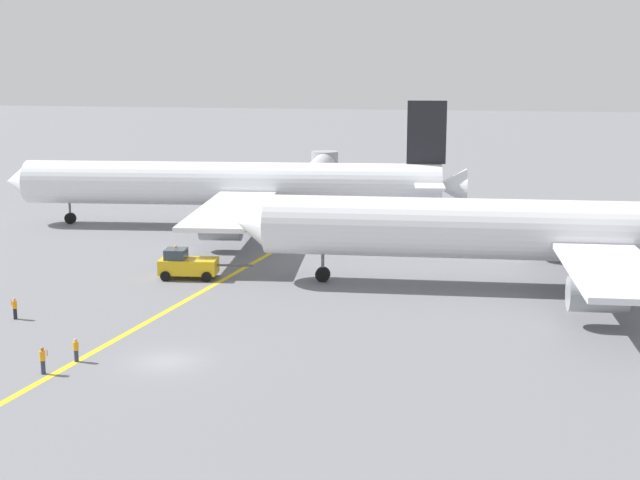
% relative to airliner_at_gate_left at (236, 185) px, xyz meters
% --- Properties ---
extents(ground_plane, '(600.00, 600.00, 0.00)m').
position_rel_airliner_at_gate_left_xyz_m(ground_plane, '(9.34, -46.57, -4.87)').
color(ground_plane, slate).
extents(taxiway_stripe, '(14.49, 119.24, 0.01)m').
position_rel_airliner_at_gate_left_xyz_m(taxiway_stripe, '(4.97, -36.57, -4.87)').
color(taxiway_stripe, yellow).
rests_on(taxiway_stripe, ground).
extents(airliner_at_gate_left, '(53.92, 50.33, 14.60)m').
position_rel_airliner_at_gate_left_xyz_m(airliner_at_gate_left, '(0.00, 0.00, 0.00)').
color(airliner_at_gate_left, white).
rests_on(airliner_at_gate_left, ground).
extents(airliner_being_pushed, '(55.15, 39.61, 15.54)m').
position_rel_airliner_at_gate_left_xyz_m(airliner_being_pushed, '(35.37, -22.54, 0.07)').
color(airliner_being_pushed, silver).
rests_on(airliner_being_pushed, ground).
extents(pushback_tug, '(8.37, 3.30, 2.96)m').
position_rel_airliner_at_gate_left_xyz_m(pushback_tug, '(3.03, -25.19, -3.62)').
color(pushback_tug, gold).
rests_on(pushback_tug, ground).
extents(ground_crew_ramp_agent_by_cones, '(0.42, 0.42, 1.74)m').
position_rel_airliner_at_gate_left_xyz_m(ground_crew_ramp_agent_by_cones, '(2.72, -50.29, -3.97)').
color(ground_crew_ramp_agent_by_cones, '#2D3351').
rests_on(ground_crew_ramp_agent_by_cones, ground).
extents(ground_crew_wing_walker_right, '(0.50, 0.36, 1.64)m').
position_rel_airliner_at_gate_left_xyz_m(ground_crew_wing_walker_right, '(-5.25, -39.82, -4.02)').
color(ground_crew_wing_walker_right, black).
rests_on(ground_crew_wing_walker_right, ground).
extents(ground_crew_marshaller_foreground, '(0.36, 0.36, 1.54)m').
position_rel_airliner_at_gate_left_xyz_m(ground_crew_marshaller_foreground, '(3.67, -47.77, -4.08)').
color(ground_crew_marshaller_foreground, '#2D3351').
rests_on(ground_crew_marshaller_foreground, ground).
extents(jet_bridge, '(5.12, 18.40, 6.19)m').
position_rel_airliner_at_gate_left_xyz_m(jet_bridge, '(5.80, 20.83, -0.47)').
color(jet_bridge, '#B7B7BC').
rests_on(jet_bridge, ground).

